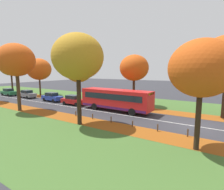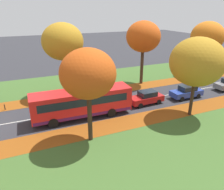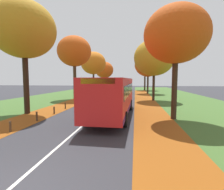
% 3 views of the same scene
% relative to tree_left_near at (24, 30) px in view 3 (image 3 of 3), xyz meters
% --- Properties ---
extents(grass_verge_left, '(12.00, 90.00, 0.01)m').
position_rel_tree_left_near_xyz_m(grass_verge_left, '(-3.35, 9.88, -6.93)').
color(grass_verge_left, '#3D6028').
rests_on(grass_verge_left, ground).
extents(leaf_litter_left, '(2.80, 60.00, 0.00)m').
position_rel_tree_left_near_xyz_m(leaf_litter_left, '(1.25, 3.88, -6.93)').
color(leaf_litter_left, '#8C4714').
rests_on(leaf_litter_left, grass_verge_left).
extents(grass_verge_right, '(12.00, 90.00, 0.01)m').
position_rel_tree_left_near_xyz_m(grass_verge_right, '(15.05, 9.88, -6.93)').
color(grass_verge_right, '#3D6028').
rests_on(grass_verge_right, ground).
extents(leaf_litter_right, '(2.80, 60.00, 0.00)m').
position_rel_tree_left_near_xyz_m(leaf_litter_right, '(10.45, 3.88, -6.93)').
color(leaf_litter_right, '#8C4714').
rests_on(leaf_litter_right, grass_verge_right).
extents(road_centre_line, '(0.12, 80.00, 0.01)m').
position_rel_tree_left_near_xyz_m(road_centre_line, '(5.85, 9.88, -6.93)').
color(road_centre_line, silver).
rests_on(road_centre_line, ground).
extents(tree_left_near, '(5.18, 5.18, 9.30)m').
position_rel_tree_left_near_xyz_m(tree_left_near, '(0.00, 0.00, 0.00)').
color(tree_left_near, black).
rests_on(tree_left_near, ground).
extents(tree_left_mid, '(4.95, 4.95, 9.28)m').
position_rel_tree_left_near_xyz_m(tree_left_mid, '(0.15, 11.55, 0.07)').
color(tree_left_mid, '#422D1E').
rests_on(tree_left_mid, ground).
extents(tree_left_far, '(5.43, 5.43, 8.93)m').
position_rel_tree_left_near_xyz_m(tree_left_far, '(-0.01, 24.00, -0.47)').
color(tree_left_far, '#422D1E').
rests_on(tree_left_far, ground).
extents(tree_left_distant, '(5.18, 5.18, 8.00)m').
position_rel_tree_left_near_xyz_m(tree_left_distant, '(0.28, 35.90, -1.28)').
color(tree_left_distant, '#422D1E').
rests_on(tree_left_distant, ground).
extents(tree_right_near, '(4.52, 4.52, 8.08)m').
position_rel_tree_left_near_xyz_m(tree_right_near, '(11.91, -0.52, -0.92)').
color(tree_right_near, '#382619').
rests_on(tree_right_near, ground).
extents(tree_right_mid, '(5.46, 5.46, 8.32)m').
position_rel_tree_left_near_xyz_m(tree_right_mid, '(11.60, 10.93, -1.09)').
color(tree_right_mid, '#382619').
rests_on(tree_right_mid, ground).
extents(tree_right_far, '(5.42, 5.42, 8.37)m').
position_rel_tree_left_near_xyz_m(tree_right_far, '(11.67, 23.17, -1.02)').
color(tree_right_far, '#382619').
rests_on(tree_right_far, ground).
extents(tree_right_distant, '(5.70, 5.70, 9.43)m').
position_rel_tree_left_near_xyz_m(tree_right_distant, '(11.70, 35.22, -0.09)').
color(tree_right_distant, '#382619').
rests_on(tree_right_distant, ground).
extents(bollard_third, '(0.12, 0.12, 0.61)m').
position_rel_tree_left_near_xyz_m(bollard_third, '(2.31, -5.03, -6.63)').
color(bollard_third, '#4C3823').
rests_on(bollard_third, ground).
extents(bollard_fourth, '(0.12, 0.12, 0.66)m').
position_rel_tree_left_near_xyz_m(bollard_fourth, '(2.33, -2.44, -6.61)').
color(bollard_fourth, '#4C3823').
rests_on(bollard_fourth, ground).
extents(bollard_fifth, '(0.12, 0.12, 0.61)m').
position_rel_tree_left_near_xyz_m(bollard_fifth, '(2.34, 0.15, -6.63)').
color(bollard_fifth, '#4C3823').
rests_on(bollard_fifth, ground).
extents(bollard_sixth, '(0.12, 0.12, 0.61)m').
position_rel_tree_left_near_xyz_m(bollard_sixth, '(2.25, 2.75, -6.63)').
color(bollard_sixth, '#4C3823').
rests_on(bollard_sixth, ground).
extents(bus, '(2.86, 10.46, 2.98)m').
position_rel_tree_left_near_xyz_m(bus, '(7.39, 0.06, -5.23)').
color(bus, red).
rests_on(bus, ground).
extents(car_red_lead, '(1.89, 4.26, 1.62)m').
position_rel_tree_left_near_xyz_m(car_red_lead, '(7.20, 8.12, -6.12)').
color(car_red_lead, '#B21919').
rests_on(car_red_lead, ground).
extents(car_blue_following, '(1.84, 4.23, 1.62)m').
position_rel_tree_left_near_xyz_m(car_blue_following, '(7.59, 13.91, -6.12)').
color(car_blue_following, '#233D9E').
rests_on(car_blue_following, ground).
extents(car_grey_third_in_line, '(1.89, 4.25, 1.62)m').
position_rel_tree_left_near_xyz_m(car_grey_third_in_line, '(7.52, 21.65, -6.12)').
color(car_grey_third_in_line, slate).
rests_on(car_grey_third_in_line, ground).
extents(car_green_fourth_in_line, '(1.81, 4.21, 1.62)m').
position_rel_tree_left_near_xyz_m(car_green_fourth_in_line, '(7.22, 28.37, -6.12)').
color(car_green_fourth_in_line, '#1E6038').
rests_on(car_green_fourth_in_line, ground).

